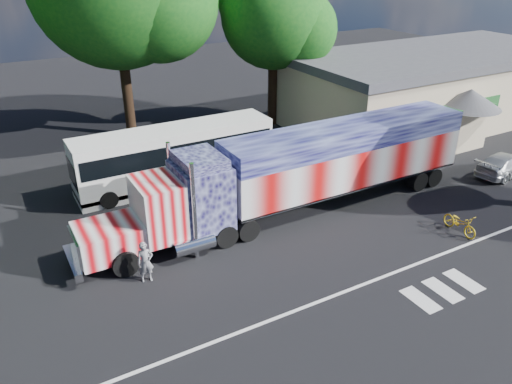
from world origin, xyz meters
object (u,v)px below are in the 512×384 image
parked_car (506,164)px  bicycle (460,223)px  semi_truck (304,169)px  coach_bus (176,155)px  woman (145,262)px  tree_ne_a (276,16)px

parked_car → bicycle: 8.40m
semi_truck → parked_car: 13.16m
coach_bus → parked_car: bearing=-25.9°
woman → semi_truck: bearing=20.4°
woman → coach_bus: bearing=69.6°
semi_truck → woman: 9.09m
coach_bus → bicycle: bearing=-50.9°
coach_bus → woman: bearing=-118.9°
bicycle → semi_truck: bearing=136.4°
parked_car → bicycle: size_ratio=2.32×
parked_car → tree_ne_a: tree_ne_a is taller
tree_ne_a → bicycle: bearing=-92.8°
coach_bus → tree_ne_a: 13.64m
semi_truck → bicycle: bearing=-46.3°
coach_bus → semi_truck: bearing=-55.4°
semi_truck → bicycle: (5.17, -5.41, -1.77)m
tree_ne_a → woman: bearing=-135.4°
parked_car → bicycle: (-7.72, -3.31, -0.14)m
parked_car → bicycle: parked_car is taller
coach_bus → woman: size_ratio=6.34×
parked_car → woman: (-21.67, 0.24, 0.23)m
coach_bus → woman: (-4.48, -8.11, -0.80)m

